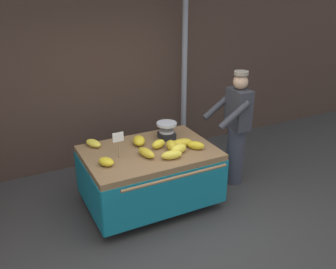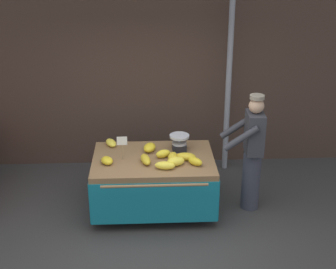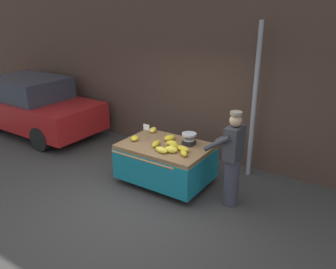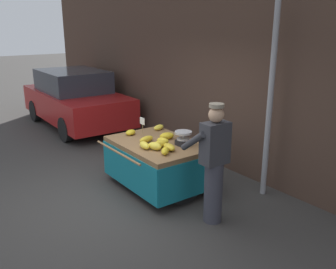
{
  "view_description": "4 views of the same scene",
  "coord_description": "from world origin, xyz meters",
  "px_view_note": "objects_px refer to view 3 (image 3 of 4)",
  "views": [
    {
      "loc": [
        -1.72,
        -3.01,
        2.87
      ],
      "look_at": [
        0.23,
        0.83,
        1.05
      ],
      "focal_mm": 39.42,
      "sensor_mm": 36.0,
      "label": 1
    },
    {
      "loc": [
        -0.06,
        -5.1,
        3.73
      ],
      "look_at": [
        0.23,
        1.03,
        1.14
      ],
      "focal_mm": 51.79,
      "sensor_mm": 36.0,
      "label": 2
    },
    {
      "loc": [
        3.43,
        -4.09,
        3.34
      ],
      "look_at": [
        0.17,
        0.83,
        1.1
      ],
      "focal_mm": 36.87,
      "sensor_mm": 36.0,
      "label": 3
    },
    {
      "loc": [
        4.84,
        -2.33,
        2.71
      ],
      "look_at": [
        0.32,
        0.96,
        1.03
      ],
      "focal_mm": 39.27,
      "sensor_mm": 36.0,
      "label": 4
    }
  ],
  "objects_px": {
    "banana_bunch_1": "(174,147)",
    "banana_bunch_4": "(135,138)",
    "price_sign": "(146,129)",
    "vendor_person": "(232,159)",
    "banana_bunch_2": "(184,153)",
    "banana_bunch_3": "(183,149)",
    "banana_cart": "(165,155)",
    "parked_car": "(34,105)",
    "weighing_scale": "(189,139)",
    "street_pole": "(254,103)",
    "banana_bunch_8": "(172,143)",
    "banana_bunch_0": "(153,130)",
    "banana_bunch_5": "(161,150)",
    "banana_bunch_9": "(171,150)",
    "banana_bunch_6": "(170,138)",
    "banana_bunch_7": "(156,144)"
  },
  "relations": [
    {
      "from": "banana_bunch_2",
      "to": "banana_bunch_3",
      "type": "distance_m",
      "value": 0.2
    },
    {
      "from": "banana_bunch_7",
      "to": "banana_bunch_9",
      "type": "xyz_separation_m",
      "value": [
        0.4,
        -0.1,
        0.01
      ]
    },
    {
      "from": "price_sign",
      "to": "banana_bunch_2",
      "type": "xyz_separation_m",
      "value": [
        0.98,
        -0.22,
        -0.19
      ]
    },
    {
      "from": "banana_bunch_5",
      "to": "parked_car",
      "type": "relative_size",
      "value": 0.07
    },
    {
      "from": "street_pole",
      "to": "banana_bunch_4",
      "type": "xyz_separation_m",
      "value": [
        -1.86,
        -1.43,
        -0.67
      ]
    },
    {
      "from": "weighing_scale",
      "to": "street_pole",
      "type": "bearing_deg",
      "value": 50.63
    },
    {
      "from": "price_sign",
      "to": "banana_bunch_9",
      "type": "xyz_separation_m",
      "value": [
        0.72,
        -0.22,
        -0.19
      ]
    },
    {
      "from": "banana_cart",
      "to": "banana_bunch_2",
      "type": "relative_size",
      "value": 7.6
    },
    {
      "from": "banana_bunch_3",
      "to": "banana_bunch_5",
      "type": "height_order",
      "value": "banana_bunch_5"
    },
    {
      "from": "banana_cart",
      "to": "banana_bunch_0",
      "type": "xyz_separation_m",
      "value": [
        -0.61,
        0.44,
        0.26
      ]
    },
    {
      "from": "street_pole",
      "to": "price_sign",
      "type": "bearing_deg",
      "value": -141.6
    },
    {
      "from": "price_sign",
      "to": "banana_bunch_0",
      "type": "relative_size",
      "value": 1.31
    },
    {
      "from": "banana_bunch_3",
      "to": "banana_bunch_2",
      "type": "bearing_deg",
      "value": -54.5
    },
    {
      "from": "vendor_person",
      "to": "banana_bunch_6",
      "type": "bearing_deg",
      "value": 170.61
    },
    {
      "from": "price_sign",
      "to": "banana_bunch_5",
      "type": "relative_size",
      "value": 1.27
    },
    {
      "from": "banana_bunch_8",
      "to": "banana_bunch_5",
      "type": "bearing_deg",
      "value": -88.69
    },
    {
      "from": "banana_cart",
      "to": "price_sign",
      "type": "distance_m",
      "value": 0.63
    },
    {
      "from": "banana_cart",
      "to": "banana_bunch_9",
      "type": "height_order",
      "value": "banana_bunch_9"
    },
    {
      "from": "banana_bunch_1",
      "to": "banana_bunch_4",
      "type": "relative_size",
      "value": 1.09
    },
    {
      "from": "street_pole",
      "to": "banana_bunch_8",
      "type": "relative_size",
      "value": 14.4
    },
    {
      "from": "street_pole",
      "to": "banana_bunch_5",
      "type": "bearing_deg",
      "value": -123.51
    },
    {
      "from": "banana_cart",
      "to": "parked_car",
      "type": "height_order",
      "value": "parked_car"
    },
    {
      "from": "weighing_scale",
      "to": "parked_car",
      "type": "bearing_deg",
      "value": 177.41
    },
    {
      "from": "banana_bunch_2",
      "to": "parked_car",
      "type": "height_order",
      "value": "parked_car"
    },
    {
      "from": "parked_car",
      "to": "banana_bunch_2",
      "type": "bearing_deg",
      "value": -7.84
    },
    {
      "from": "banana_bunch_6",
      "to": "vendor_person",
      "type": "height_order",
      "value": "vendor_person"
    },
    {
      "from": "banana_bunch_5",
      "to": "street_pole",
      "type": "bearing_deg",
      "value": 56.49
    },
    {
      "from": "banana_bunch_5",
      "to": "banana_bunch_8",
      "type": "relative_size",
      "value": 1.25
    },
    {
      "from": "banana_bunch_1",
      "to": "banana_bunch_8",
      "type": "height_order",
      "value": "banana_bunch_1"
    },
    {
      "from": "banana_bunch_5",
      "to": "banana_bunch_7",
      "type": "height_order",
      "value": "banana_bunch_5"
    },
    {
      "from": "banana_bunch_9",
      "to": "banana_bunch_0",
      "type": "bearing_deg",
      "value": 142.34
    },
    {
      "from": "banana_bunch_7",
      "to": "price_sign",
      "type": "bearing_deg",
      "value": 158.61
    },
    {
      "from": "vendor_person",
      "to": "banana_bunch_2",
      "type": "bearing_deg",
      "value": -164.06
    },
    {
      "from": "banana_bunch_6",
      "to": "weighing_scale",
      "type": "bearing_deg",
      "value": 2.76
    },
    {
      "from": "banana_bunch_5",
      "to": "banana_bunch_1",
      "type": "bearing_deg",
      "value": 63.39
    },
    {
      "from": "banana_bunch_0",
      "to": "banana_bunch_5",
      "type": "xyz_separation_m",
      "value": [
        0.76,
        -0.8,
        0.01
      ]
    },
    {
      "from": "street_pole",
      "to": "price_sign",
      "type": "height_order",
      "value": "street_pole"
    },
    {
      "from": "banana_cart",
      "to": "banana_bunch_2",
      "type": "height_order",
      "value": "banana_bunch_2"
    },
    {
      "from": "price_sign",
      "to": "banana_bunch_6",
      "type": "bearing_deg",
      "value": 34.03
    },
    {
      "from": "banana_bunch_2",
      "to": "banana_bunch_7",
      "type": "relative_size",
      "value": 0.76
    },
    {
      "from": "weighing_scale",
      "to": "banana_bunch_1",
      "type": "xyz_separation_m",
      "value": [
        -0.12,
        -0.37,
        -0.06
      ]
    },
    {
      "from": "banana_cart",
      "to": "banana_bunch_4",
      "type": "relative_size",
      "value": 8.02
    },
    {
      "from": "banana_cart",
      "to": "parked_car",
      "type": "xyz_separation_m",
      "value": [
        -4.65,
        0.47,
        0.14
      ]
    },
    {
      "from": "banana_bunch_5",
      "to": "weighing_scale",
      "type": "bearing_deg",
      "value": 68.8
    },
    {
      "from": "weighing_scale",
      "to": "banana_bunch_3",
      "type": "height_order",
      "value": "weighing_scale"
    },
    {
      "from": "banana_cart",
      "to": "banana_bunch_1",
      "type": "height_order",
      "value": "banana_bunch_1"
    },
    {
      "from": "price_sign",
      "to": "vendor_person",
      "type": "relative_size",
      "value": 0.2
    },
    {
      "from": "banana_bunch_8",
      "to": "banana_bunch_7",
      "type": "bearing_deg",
      "value": -146.75
    },
    {
      "from": "banana_bunch_3",
      "to": "banana_bunch_4",
      "type": "distance_m",
      "value": 1.07
    },
    {
      "from": "banana_bunch_7",
      "to": "parked_car",
      "type": "bearing_deg",
      "value": 172.16
    }
  ]
}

